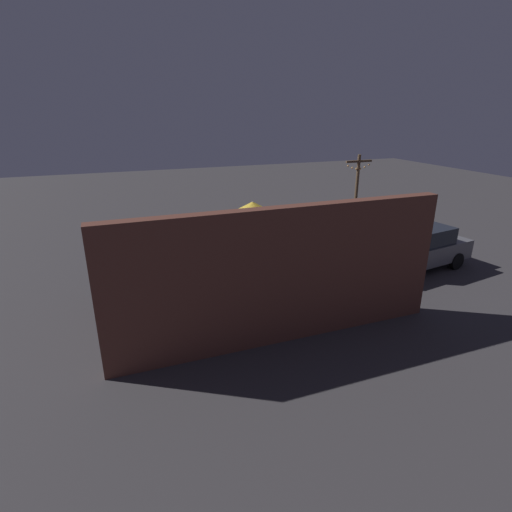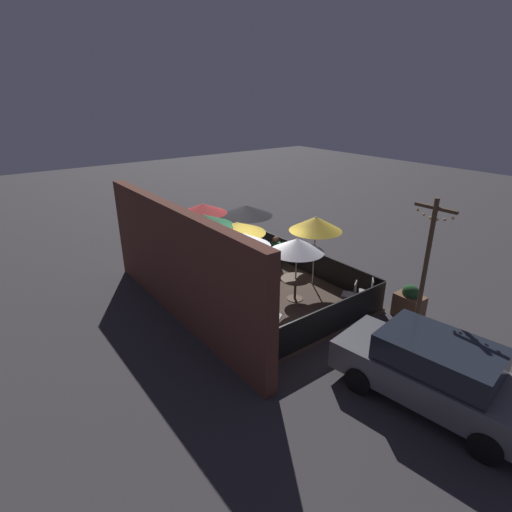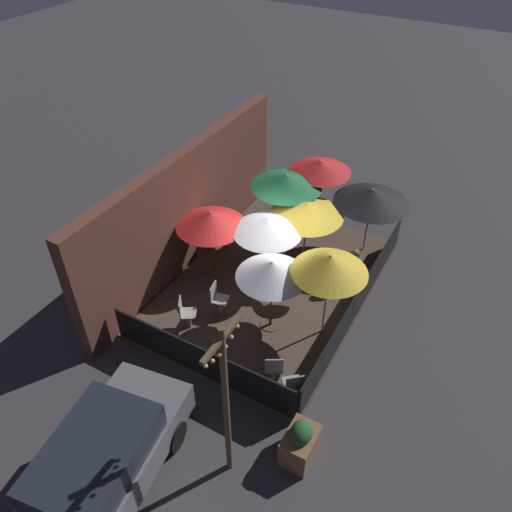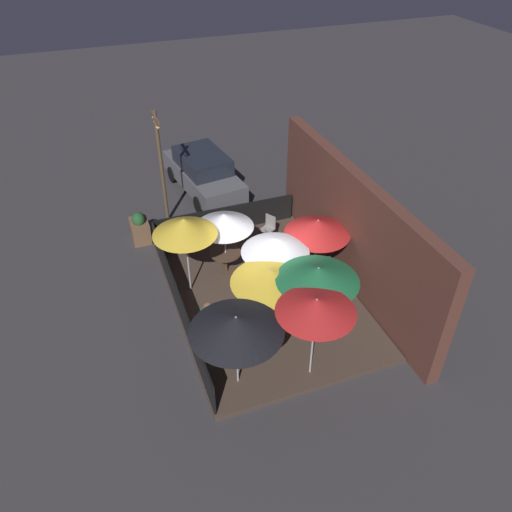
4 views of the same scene
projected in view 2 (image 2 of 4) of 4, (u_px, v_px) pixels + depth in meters
ground_plane at (253, 292)px, 13.93m from camera, size 60.00×60.00×0.00m
patio_deck at (253, 291)px, 13.90m from camera, size 7.21×5.08×0.12m
building_wall at (178, 265)px, 11.71m from camera, size 8.81×0.36×3.55m
fence_front at (306, 260)px, 15.10m from camera, size 7.01×0.05×0.95m
fence_side_left at (330, 320)px, 11.08m from camera, size 0.05×4.88×0.95m
patio_umbrella_0 at (211, 255)px, 12.00m from camera, size 1.93×1.93×2.04m
patio_umbrella_1 at (297, 245)px, 12.52m from camera, size 1.74×1.74×2.12m
patio_umbrella_2 at (243, 239)px, 13.17m from camera, size 1.89×1.89×2.07m
patio_umbrella_3 at (203, 208)px, 15.30m from camera, size 1.85×1.85×2.41m
patio_umbrella_4 at (237, 228)px, 14.38m from camera, size 2.07×2.07×2.03m
patio_umbrella_5 at (316, 224)px, 13.42m from camera, size 1.80×1.80×2.50m
patio_umbrella_6 at (205, 220)px, 14.21m from camera, size 2.08×2.08×2.33m
patio_umbrella_7 at (246, 210)px, 16.14m from camera, size 2.18×2.18×2.14m
dining_table_0 at (213, 290)px, 12.45m from camera, size 0.94×0.94×0.78m
dining_table_1 at (295, 282)px, 13.01m from camera, size 0.96×0.96×0.74m
patio_chair_0 at (193, 282)px, 13.18m from camera, size 0.45×0.45×0.96m
patio_chair_1 at (368, 292)px, 12.58m from camera, size 0.56×0.56×0.95m
patio_chair_2 at (267, 300)px, 12.04m from camera, size 0.47×0.47×0.96m
patio_chair_3 at (274, 316)px, 11.20m from camera, size 0.55×0.55×0.94m
patio_chair_4 at (351, 294)px, 12.39m from camera, size 0.55×0.55×0.96m
patron_0 at (276, 253)px, 15.58m from camera, size 0.54×0.54×1.21m
planter_box at (409, 303)px, 12.24m from camera, size 0.84×0.59×1.08m
light_post at (425, 267)px, 10.27m from camera, size 1.10×0.12×4.11m
parked_car_0 at (435, 372)px, 8.63m from camera, size 4.54×2.32×1.62m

